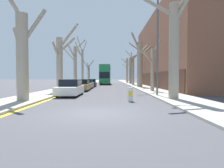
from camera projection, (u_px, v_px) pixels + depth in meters
name	position (u px, v px, depth m)	size (l,w,h in m)	color
ground_plane	(97.00, 113.00, 9.21)	(300.00, 300.00, 0.00)	#424247
sidewalk_left	(91.00, 83.00, 59.19)	(3.20, 120.00, 0.12)	#A39E93
sidewalk_right	(129.00, 83.00, 59.17)	(3.20, 120.00, 0.12)	#A39E93
building_facade_right	(181.00, 52.00, 33.92)	(10.08, 32.86, 12.08)	brown
kerb_line_stripe	(97.00, 83.00, 59.19)	(0.24, 120.00, 0.01)	yellow
street_tree_left_0	(23.00, 53.00, 13.04)	(2.61, 2.77, 7.67)	gray
street_tree_left_1	(61.00, 60.00, 22.15)	(2.74, 2.48, 7.72)	gray
street_tree_left_2	(75.00, 64.00, 31.61)	(3.82, 3.24, 7.56)	gray
street_tree_left_3	(82.00, 64.00, 40.87)	(2.39, 3.84, 9.79)	gray
street_tree_left_4	(89.00, 73.00, 50.10)	(3.11, 2.89, 6.46)	gray
street_tree_right_0	(174.00, 46.00, 14.25)	(3.77, 1.98, 7.98)	gray
street_tree_right_1	(152.00, 67.00, 22.97)	(3.78, 1.45, 6.07)	gray
street_tree_right_2	(140.00, 62.00, 32.83)	(3.48, 2.47, 8.97)	gray
street_tree_right_3	(133.00, 69.00, 41.73)	(2.10, 3.81, 7.64)	gray
street_tree_right_4	(131.00, 69.00, 50.12)	(2.59, 2.30, 7.77)	gray
street_tree_right_5	(128.00, 70.00, 58.64)	(2.80, 1.99, 7.32)	gray
double_decker_bus	(106.00, 74.00, 49.18)	(2.51, 10.94, 4.58)	#1E7F47
parked_car_0	(71.00, 88.00, 17.96)	(1.85, 4.53, 1.48)	silver
parked_car_1	(82.00, 85.00, 24.63)	(1.87, 4.38, 1.42)	olive
parked_car_2	(87.00, 84.00, 29.87)	(1.71, 3.97, 1.40)	#9EA3AD
parked_car_3	(91.00, 83.00, 35.01)	(1.83, 3.99, 1.37)	black
lamp_post	(157.00, 40.00, 17.10)	(1.40, 0.20, 8.73)	#4C4F54
traffic_bollard	(131.00, 94.00, 13.77)	(0.37, 0.38, 0.97)	white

